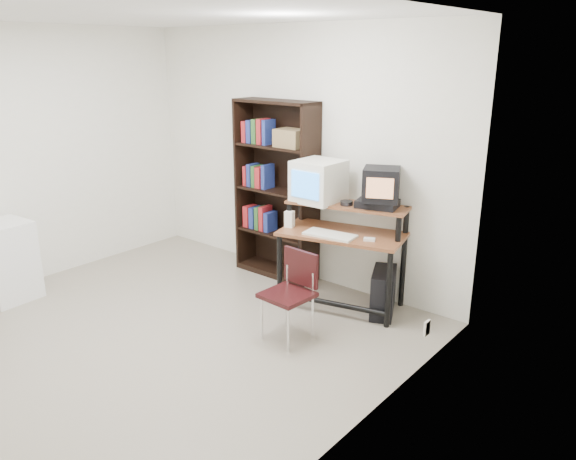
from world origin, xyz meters
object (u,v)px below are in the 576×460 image
Objects in this scene: crt_monitor at (319,181)px; mini_fridge at (6,261)px; bookshelf at (278,188)px; crt_tv at (381,184)px; computer_desk at (343,237)px; school_chair at (292,287)px; pc_tower at (383,292)px.

crt_monitor is 0.55× the size of mini_fridge.
crt_monitor is 0.75m from bookshelf.
crt_tv is (0.60, 0.13, 0.03)m from crt_monitor.
crt_monitor is at bearing 161.37° from computer_desk.
mini_fridge is (-2.60, -1.95, -0.29)m from computer_desk.
school_chair is at bearing -67.13° from crt_monitor.
computer_desk is 2.76× the size of pc_tower.
crt_tv is at bearing 12.51° from crt_monitor.
crt_monitor reaches higher than school_chair.
crt_tv is 0.56× the size of school_chair.
mini_fridge reaches higher than school_chair.
mini_fridge is at bearing -171.24° from pc_tower.
pc_tower is 1.60m from bookshelf.
computer_desk reaches higher than mini_fridge.
mini_fridge is at bearing -169.96° from crt_tv.
crt_monitor is at bearing 37.42° from mini_fridge.
crt_tv is 1.23m from school_chair.
computer_desk is at bearing -13.28° from bookshelf.
crt_monitor reaches higher than crt_tv.
computer_desk is 0.66× the size of bookshelf.
crt_monitor is 1.13m from school_chair.
crt_monitor is (-0.31, 0.03, 0.48)m from computer_desk.
bookshelf reaches higher than pc_tower.
computer_desk is at bearing -4.74° from crt_monitor.
pc_tower is 3.64m from mini_fridge.
crt_tv reaches higher than school_chair.
crt_tv is 0.54× the size of mini_fridge.
computer_desk is at bearing -177.19° from crt_tv.
crt_tv is 0.93× the size of pc_tower.
mini_fridge is at bearing -139.26° from crt_monitor.
pc_tower is at bearing -6.11° from bookshelf.
school_chair is at bearing 20.41° from mini_fridge.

